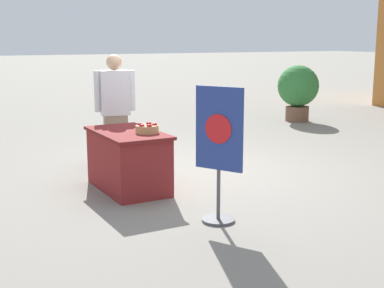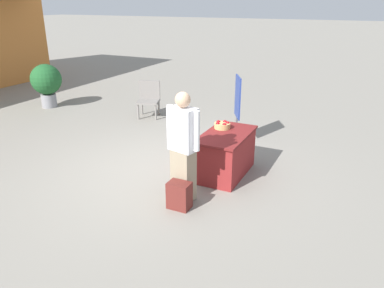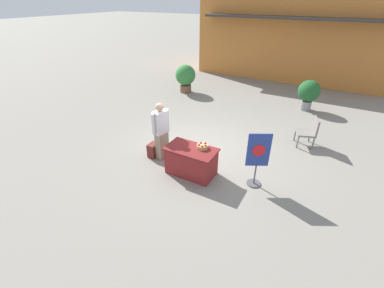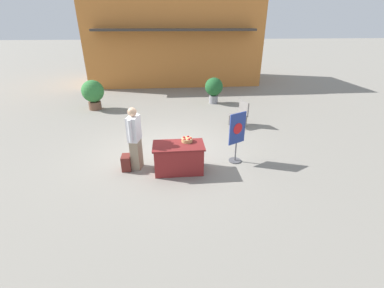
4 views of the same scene
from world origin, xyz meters
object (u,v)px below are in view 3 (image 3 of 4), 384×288
person_visitor (161,131)px  potted_plant_near_left (309,92)px  potted_plant_near_right (185,76)px  apple_basket (202,146)px  backpack (153,150)px  patio_chair (309,131)px  display_table (191,161)px  poster_board (257,158)px

person_visitor → potted_plant_near_left: size_ratio=1.38×
potted_plant_near_right → potted_plant_near_left: potted_plant_near_right is taller
apple_basket → backpack: bearing=179.2°
potted_plant_near_left → patio_chair: bearing=-80.9°
display_table → patio_chair: bearing=51.6°
person_visitor → patio_chair: bearing=51.6°
display_table → potted_plant_near_right: potted_plant_near_right is taller
patio_chair → potted_plant_near_right: 6.70m
display_table → poster_board: bearing=12.9°
person_visitor → potted_plant_near_right: (-2.49, 5.57, -0.11)m
apple_basket → potted_plant_near_right: (-3.86, 5.67, -0.06)m
poster_board → patio_chair: (0.87, 2.80, -0.28)m
person_visitor → potted_plant_near_right: person_visitor is taller
person_visitor → potted_plant_near_left: person_visitor is taller
potted_plant_near_right → apple_basket: bearing=-55.7°
apple_basket → potted_plant_near_right: potted_plant_near_right is taller
patio_chair → person_visitor: bearing=18.2°
poster_board → potted_plant_near_left: bearing=147.9°
person_visitor → potted_plant_near_right: 6.10m
display_table → potted_plant_near_right: bearing=121.8°
patio_chair → potted_plant_near_right: (-6.14, 2.66, 0.26)m
display_table → apple_basket: size_ratio=4.59×
person_visitor → poster_board: 2.79m
display_table → person_visitor: size_ratio=0.78×
potted_plant_near_left → apple_basket: bearing=-106.0°
display_table → patio_chair: size_ratio=1.42×
person_visitor → display_table: bearing=-0.0°
display_table → potted_plant_near_left: 6.66m
person_visitor → potted_plant_near_left: (3.15, 6.07, -0.13)m
patio_chair → potted_plant_near_right: bearing=-43.8°
display_table → person_visitor: (-1.14, 0.27, 0.50)m
potted_plant_near_right → person_visitor: bearing=-65.9°
apple_basket → backpack: 1.77m
apple_basket → poster_board: (1.41, 0.21, -0.04)m
display_table → apple_basket: bearing=35.5°
poster_board → potted_plant_near_right: (-5.27, 5.46, -0.02)m
potted_plant_near_left → poster_board: bearing=-93.5°
poster_board → potted_plant_near_right: 7.59m
display_table → poster_board: 1.74m
person_visitor → apple_basket: bearing=9.2°
display_table → potted_plant_near_right: size_ratio=1.00×
person_visitor → poster_board: size_ratio=1.18×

